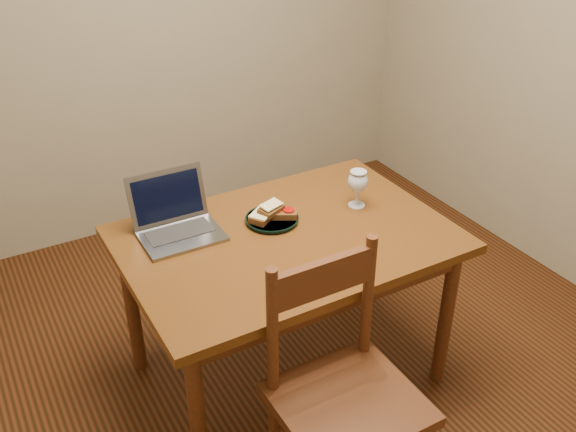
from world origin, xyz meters
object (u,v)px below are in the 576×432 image
table (287,253)px  laptop (175,217)px  plate (272,220)px  milk_glass (358,189)px  chair (344,385)px

table → laptop: size_ratio=4.05×
laptop → plate: bearing=-18.9°
milk_glass → plate: bearing=170.4°
chair → milk_glass: bearing=53.2°
table → milk_glass: (0.38, 0.06, 0.17)m
chair → plate: (0.14, 0.76, 0.21)m
laptop → chair: bearing=-74.7°
milk_glass → laptop: 0.78m
table → chair: size_ratio=2.61×
laptop → milk_glass: bearing=-13.9°
plate → milk_glass: 0.39m
table → milk_glass: milk_glass is taller
chair → plate: chair is taller
milk_glass → laptop: laptop is taller
table → milk_glass: size_ratio=7.72×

